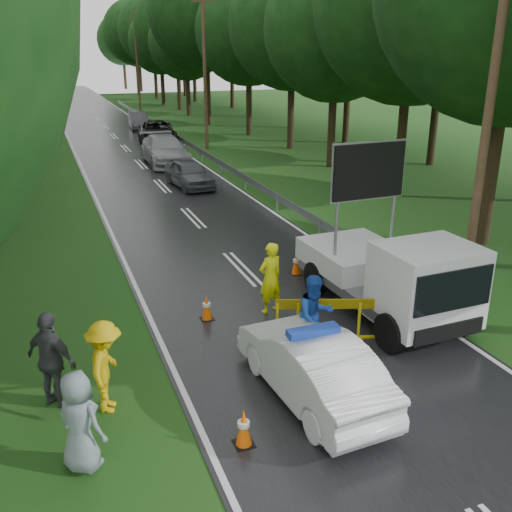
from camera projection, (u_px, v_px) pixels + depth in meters
name	position (u px, v px, depth m)	size (l,w,h in m)	color
ground	(333.00, 363.00, 12.52)	(160.00, 160.00, 0.00)	#153F12
road	(126.00, 148.00, 38.86)	(7.00, 140.00, 0.02)	black
guardrail	(179.00, 138.00, 39.61)	(0.12, 60.06, 0.70)	gray
utility_pole_near	(489.00, 109.00, 14.25)	(1.40, 0.24, 10.00)	#44341F
utility_pole_mid	(205.00, 71.00, 37.08)	(1.40, 0.24, 10.00)	#44341F
utility_pole_far	(137.00, 62.00, 59.91)	(1.40, 0.24, 10.00)	#44341F
police_sedan	(312.00, 366.00, 11.07)	(1.72, 4.24, 1.51)	silver
work_truck	(392.00, 275.00, 14.29)	(2.56, 5.40, 4.23)	gray
barrier	(329.00, 309.00, 13.26)	(2.37, 0.89, 1.03)	#D7C10B
officer	(270.00, 278.00, 14.59)	(0.70, 0.46, 1.91)	#F0FF0D
civilian	(315.00, 316.00, 12.56)	(0.92, 0.72, 1.89)	#1843A2
bystander_left	(106.00, 367.00, 10.61)	(1.18, 0.68, 1.83)	gold
bystander_mid	(52.00, 360.00, 10.75)	(1.14, 0.48, 1.95)	#393B3F
bystander_right	(80.00, 422.00, 9.11)	(0.86, 0.56, 1.77)	gray
queue_car_first	(189.00, 174.00, 28.01)	(1.57, 3.89, 1.33)	#464A4F
queue_car_second	(165.00, 150.00, 33.47)	(2.29, 5.62, 1.63)	gray
queue_car_third	(157.00, 132.00, 40.88)	(2.56, 5.55, 1.54)	black
queue_car_fourth	(138.00, 120.00, 48.09)	(1.46, 4.18, 1.38)	#43444B
cone_near_left	(244.00, 428.00, 9.81)	(0.35, 0.35, 0.74)	black
cone_center	(340.00, 348.00, 12.46)	(0.31, 0.31, 0.67)	black
cone_far	(296.00, 263.00, 17.25)	(0.35, 0.35, 0.74)	black
cone_left_mid	(207.00, 308.00, 14.37)	(0.33, 0.33, 0.70)	black
cone_right	(365.00, 261.00, 17.51)	(0.33, 0.33, 0.70)	black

